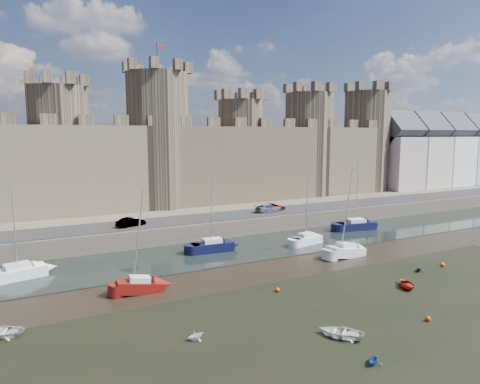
# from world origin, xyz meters

# --- Properties ---
(ground) EXTENTS (160.00, 160.00, 0.00)m
(ground) POSITION_xyz_m (0.00, 0.00, 0.00)
(ground) COLOR black
(ground) RESTS_ON ground
(seaweed_patch) EXTENTS (70.00, 34.00, 0.01)m
(seaweed_patch) POSITION_xyz_m (0.00, -6.00, 0.01)
(seaweed_patch) COLOR black
(seaweed_patch) RESTS_ON ground
(water_channel) EXTENTS (160.00, 12.00, 0.08)m
(water_channel) POSITION_xyz_m (0.00, 24.00, 0.04)
(water_channel) COLOR black
(water_channel) RESTS_ON ground
(quay) EXTENTS (160.00, 60.00, 2.50)m
(quay) POSITION_xyz_m (0.00, 60.00, 1.25)
(quay) COLOR #4C443A
(quay) RESTS_ON ground
(road) EXTENTS (160.00, 7.00, 0.10)m
(road) POSITION_xyz_m (0.00, 34.00, 2.55)
(road) COLOR black
(road) RESTS_ON quay
(castle) EXTENTS (108.50, 11.00, 29.00)m
(castle) POSITION_xyz_m (-0.64, 48.00, 11.67)
(castle) COLOR #42382B
(castle) RESTS_ON quay
(townhouses) EXTENTS (35.50, 9.05, 18.13)m
(townhouses) POSITION_xyz_m (71.50, 46.00, 10.59)
(townhouses) COLOR #C2A6AA
(townhouses) RESTS_ON quay
(car_1) EXTENTS (4.24, 2.55, 1.32)m
(car_1) POSITION_xyz_m (-6.80, 32.98, 3.16)
(car_1) COLOR gray
(car_1) RESTS_ON quay
(car_2) EXTENTS (4.78, 2.32, 1.34)m
(car_2) POSITION_xyz_m (15.77, 33.79, 3.17)
(car_2) COLOR gray
(car_2) RESTS_ON quay
(car_3) EXTENTS (4.88, 2.81, 1.28)m
(car_3) POSITION_xyz_m (16.92, 34.37, 3.14)
(car_3) COLOR gray
(car_3) RESTS_ON quay
(sailboat_0) EXTENTS (5.86, 3.34, 10.33)m
(sailboat_0) POSITION_xyz_m (-20.79, 24.18, 0.80)
(sailboat_0) COLOR white
(sailboat_0) RESTS_ON ground
(sailboat_1) EXTENTS (5.55, 2.48, 10.85)m
(sailboat_1) POSITION_xyz_m (1.58, 24.42, 0.84)
(sailboat_1) COLOR black
(sailboat_1) RESTS_ON ground
(sailboat_2) EXTENTS (4.88, 2.57, 10.00)m
(sailboat_2) POSITION_xyz_m (14.60, 21.83, 0.80)
(sailboat_2) COLOR white
(sailboat_2) RESTS_ON ground
(sailboat_3) EXTENTS (6.58, 3.44, 10.99)m
(sailboat_3) POSITION_xyz_m (27.07, 25.67, 0.84)
(sailboat_3) COLOR black
(sailboat_3) RESTS_ON ground
(sailboat_4) EXTENTS (4.50, 2.08, 10.22)m
(sailboat_4) POSITION_xyz_m (-10.37, 14.47, 0.75)
(sailboat_4) COLOR maroon
(sailboat_4) RESTS_ON ground
(sailboat_5) EXTENTS (5.24, 2.27, 11.08)m
(sailboat_5) POSITION_xyz_m (15.49, 14.82, 0.79)
(sailboat_5) COLOR silver
(sailboat_5) RESTS_ON ground
(dinghy_1) EXTENTS (1.65, 1.57, 0.68)m
(dinghy_1) POSITION_xyz_m (0.06, -5.52, 0.34)
(dinghy_1) COLOR navy
(dinghy_1) RESTS_ON ground
(dinghy_2) EXTENTS (3.86, 4.07, 0.69)m
(dinghy_2) POSITION_xyz_m (0.74, -1.50, 0.34)
(dinghy_2) COLOR silver
(dinghy_2) RESTS_ON ground
(dinghy_3) EXTENTS (1.48, 1.32, 0.71)m
(dinghy_3) POSITION_xyz_m (-9.15, 3.08, 0.35)
(dinghy_3) COLOR silver
(dinghy_3) RESTS_ON ground
(dinghy_4) EXTENTS (3.29, 3.46, 0.58)m
(dinghy_4) POSITION_xyz_m (13.46, 3.51, 0.29)
(dinghy_4) COLOR maroon
(dinghy_4) RESTS_ON ground
(dinghy_6) EXTENTS (3.83, 3.35, 0.66)m
(dinghy_6) POSITION_xyz_m (-21.96, 10.42, 0.33)
(dinghy_6) COLOR silver
(dinghy_6) RESTS_ON ground
(dinghy_7) EXTENTS (1.42, 1.34, 0.59)m
(dinghy_7) POSITION_xyz_m (18.62, 6.48, 0.30)
(dinghy_7) COLOR black
(dinghy_7) RESTS_ON ground
(buoy_1) EXTENTS (0.45, 0.45, 0.45)m
(buoy_1) POSITION_xyz_m (1.47, 8.52, 0.23)
(buoy_1) COLOR #E5400A
(buoy_1) RESTS_ON ground
(buoy_2) EXTENTS (0.44, 0.44, 0.44)m
(buoy_2) POSITION_xyz_m (8.87, -2.66, 0.22)
(buoy_2) COLOR #E93E0A
(buoy_2) RESTS_ON ground
(buoy_3) EXTENTS (0.49, 0.49, 0.49)m
(buoy_3) POSITION_xyz_m (22.61, 6.50, 0.25)
(buoy_3) COLOR #FC540B
(buoy_3) RESTS_ON ground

